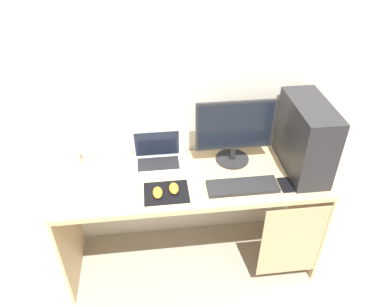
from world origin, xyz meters
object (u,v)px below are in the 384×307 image
at_px(pc_tower, 306,138).
at_px(mouse_right, 158,193).
at_px(cell_phone, 285,185).
at_px(mouse_left, 174,188).
at_px(laptop, 158,158).
at_px(speaker, 74,155).
at_px(monitor, 235,132).
at_px(keyboard, 243,186).

bearing_deg(pc_tower, mouse_right, -170.12).
height_order(mouse_right, cell_phone, mouse_right).
bearing_deg(pc_tower, mouse_left, -170.70).
distance_m(laptop, speaker, 0.52).
distance_m(monitor, keyboard, 0.34).
height_order(keyboard, mouse_right, mouse_right).
relative_size(laptop, keyboard, 0.73).
relative_size(pc_tower, cell_phone, 3.69).
bearing_deg(mouse_right, monitor, 29.18).
relative_size(monitor, mouse_left, 5.07).
relative_size(mouse_left, cell_phone, 0.74).
bearing_deg(monitor, mouse_right, -150.82).
bearing_deg(speaker, cell_phone, -14.64).
distance_m(monitor, mouse_right, 0.60).
xyz_separation_m(monitor, laptop, (-0.48, 0.02, -0.18)).
height_order(speaker, mouse_right, speaker).
height_order(pc_tower, cell_phone, pc_tower).
xyz_separation_m(speaker, mouse_left, (0.60, -0.30, -0.07)).
bearing_deg(laptop, pc_tower, -9.16).
xyz_separation_m(keyboard, cell_phone, (0.26, -0.01, -0.01)).
distance_m(laptop, mouse_left, 0.29).
bearing_deg(speaker, mouse_left, -26.65).
relative_size(laptop, cell_phone, 2.35).
height_order(pc_tower, monitor, pc_tower).
relative_size(monitor, keyboard, 1.16).
distance_m(laptop, keyboard, 0.57).
distance_m(pc_tower, monitor, 0.42).
bearing_deg(speaker, keyboard, -17.71).
relative_size(keyboard, mouse_left, 4.38).
height_order(laptop, keyboard, laptop).
xyz_separation_m(laptop, cell_phone, (0.74, -0.31, -0.04)).
relative_size(pc_tower, monitor, 0.99).
distance_m(mouse_right, cell_phone, 0.76).
xyz_separation_m(pc_tower, cell_phone, (-0.15, -0.16, -0.22)).
height_order(keyboard, cell_phone, keyboard).
bearing_deg(keyboard, pc_tower, 20.65).
relative_size(keyboard, cell_phone, 3.23).
relative_size(monitor, cell_phone, 3.75).
xyz_separation_m(speaker, cell_phone, (1.26, -0.33, -0.09)).
relative_size(pc_tower, speaker, 2.59).
distance_m(pc_tower, speaker, 1.42).
relative_size(laptop, mouse_right, 3.18).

